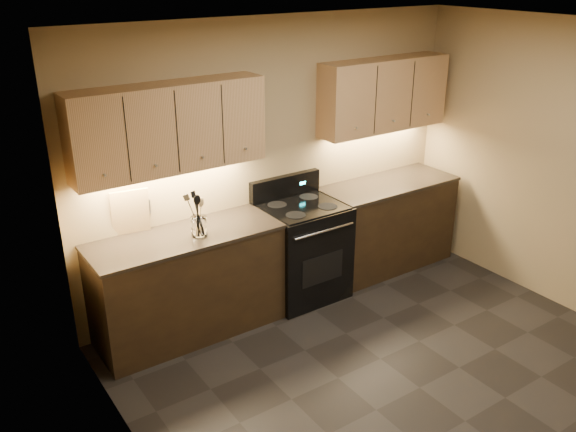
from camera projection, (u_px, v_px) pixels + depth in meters
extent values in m
plane|color=black|center=(420.00, 388.00, 4.66)|extent=(4.00, 4.00, 0.00)
plane|color=silver|center=(456.00, 37.00, 3.65)|extent=(4.00, 4.00, 0.00)
cube|color=#9D855C|center=(276.00, 160.00, 5.68)|extent=(4.00, 0.04, 2.60)
cube|color=#9D855C|center=(163.00, 325.00, 3.12)|extent=(0.04, 4.00, 2.60)
cube|color=black|center=(188.00, 286.00, 5.21)|extent=(1.60, 0.60, 0.90)
cube|color=#342B21|center=(185.00, 236.00, 5.03)|extent=(1.62, 0.62, 0.03)
cube|color=black|center=(386.00, 225.00, 6.40)|extent=(1.44, 0.60, 0.90)
cube|color=#342B21|center=(389.00, 184.00, 6.21)|extent=(1.46, 0.62, 0.03)
cube|color=black|center=(302.00, 251.00, 5.80)|extent=(0.76, 0.65, 0.92)
cube|color=black|center=(302.00, 206.00, 5.62)|extent=(0.70, 0.60, 0.01)
cube|color=black|center=(285.00, 187.00, 5.80)|extent=(0.76, 0.07, 0.22)
cube|color=#19E5F2|center=(303.00, 183.00, 5.86)|extent=(0.06, 0.00, 0.03)
cylinder|color=silver|center=(324.00, 231.00, 5.41)|extent=(0.65, 0.02, 0.02)
cube|color=black|center=(323.00, 269.00, 5.57)|extent=(0.46, 0.00, 0.28)
cylinder|color=black|center=(296.00, 215.00, 5.41)|extent=(0.18, 0.18, 0.00)
cylinder|color=black|center=(328.00, 206.00, 5.60)|extent=(0.18, 0.18, 0.00)
cylinder|color=black|center=(277.00, 205.00, 5.64)|extent=(0.18, 0.18, 0.00)
cylinder|color=black|center=(309.00, 197.00, 5.83)|extent=(0.18, 0.18, 0.00)
cube|color=tan|center=(169.00, 128.00, 4.80)|extent=(1.60, 0.30, 0.70)
cube|color=tan|center=(384.00, 95.00, 5.98)|extent=(1.44, 0.30, 0.70)
cube|color=#B2B5BA|center=(146.00, 208.00, 5.07)|extent=(0.08, 0.01, 0.12)
cylinder|color=white|center=(199.00, 226.00, 4.99)|extent=(0.16, 0.16, 0.17)
cylinder|color=white|center=(200.00, 234.00, 5.02)|extent=(0.13, 0.13, 0.02)
cube|color=#DBB076|center=(130.00, 212.00, 4.98)|extent=(0.31, 0.11, 0.39)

